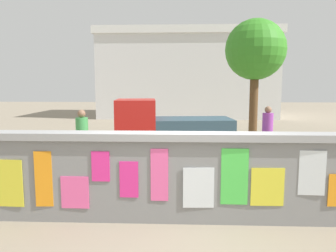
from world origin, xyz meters
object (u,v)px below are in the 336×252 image
Objects in this scene: bicycle_near at (127,172)px; tree_roadside at (255,51)px; person_walking at (82,132)px; motorcycle at (276,170)px; person_bystander at (268,126)px; auto_rickshaw_truck at (168,130)px.

tree_roadside is at bearing 59.39° from bicycle_near.
bicycle_near is 9.31m from tree_roadside.
bicycle_near is at bearing -49.10° from person_walking.
tree_roadside reaches higher than motorcycle.
person_bystander is 0.32× the size of tree_roadside.
tree_roadside reaches higher than person_bystander.
person_walking is at bearing 158.79° from motorcycle.
motorcycle is 1.15× the size of bicycle_near.
person_walking is 1.00× the size of person_bystander.
person_walking is at bearing -151.09° from auto_rickshaw_truck.
auto_rickshaw_truck reaches higher than bicycle_near.
person_bystander is at bearing 78.28° from motorcycle.
auto_rickshaw_truck is 1.96× the size of motorcycle.
motorcycle is 3.27m from bicycle_near.
bicycle_near is at bearing -139.34° from person_bystander.
motorcycle is at bearing -21.21° from person_walking.
auto_rickshaw_truck is 2.30× the size of person_walking.
bicycle_near is (-3.26, 0.08, -0.10)m from motorcycle.
tree_roadside is at bearing 43.58° from person_walking.
tree_roadside is (3.63, 4.39, 2.87)m from auto_rickshaw_truck.
person_walking reaches higher than motorcycle.
auto_rickshaw_truck is 2.30× the size of person_bystander.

